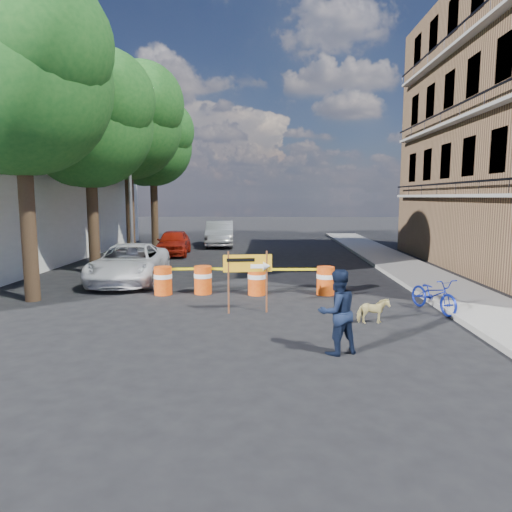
# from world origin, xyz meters

# --- Properties ---
(ground) EXTENTS (120.00, 120.00, 0.00)m
(ground) POSITION_xyz_m (0.00, 0.00, 0.00)
(ground) COLOR black
(ground) RESTS_ON ground
(sidewalk_east) EXTENTS (2.40, 40.00, 0.15)m
(sidewalk_east) POSITION_xyz_m (6.20, 6.00, 0.07)
(sidewalk_east) COLOR gray
(sidewalk_east) RESTS_ON ground
(tree_near) EXTENTS (5.46, 5.20, 9.15)m
(tree_near) POSITION_xyz_m (-6.73, 2.00, 6.36)
(tree_near) COLOR #332316
(tree_near) RESTS_ON ground
(tree_mid_a) EXTENTS (5.25, 5.00, 8.68)m
(tree_mid_a) POSITION_xyz_m (-6.74, 7.00, 6.01)
(tree_mid_a) COLOR #332316
(tree_mid_a) RESTS_ON ground
(tree_mid_b) EXTENTS (5.67, 5.40, 9.62)m
(tree_mid_b) POSITION_xyz_m (-6.73, 12.00, 6.71)
(tree_mid_b) COLOR #332316
(tree_mid_b) RESTS_ON ground
(tree_far) EXTENTS (5.04, 4.80, 8.84)m
(tree_far) POSITION_xyz_m (-6.74, 17.00, 6.22)
(tree_far) COLOR #332316
(tree_far) RESTS_ON ground
(streetlamp) EXTENTS (1.25, 0.18, 8.00)m
(streetlamp) POSITION_xyz_m (-5.93, 9.50, 4.38)
(streetlamp) COLOR gray
(streetlamp) RESTS_ON ground
(barrel_far_left) EXTENTS (0.58, 0.58, 0.90)m
(barrel_far_left) POSITION_xyz_m (-3.07, 2.98, 0.47)
(barrel_far_left) COLOR red
(barrel_far_left) RESTS_ON ground
(barrel_mid_left) EXTENTS (0.58, 0.58, 0.90)m
(barrel_mid_left) POSITION_xyz_m (-1.82, 3.14, 0.47)
(barrel_mid_left) COLOR red
(barrel_mid_left) RESTS_ON ground
(barrel_mid_right) EXTENTS (0.58, 0.58, 0.90)m
(barrel_mid_right) POSITION_xyz_m (-0.08, 3.02, 0.47)
(barrel_mid_right) COLOR red
(barrel_mid_right) RESTS_ON ground
(barrel_far_right) EXTENTS (0.58, 0.58, 0.90)m
(barrel_far_right) POSITION_xyz_m (2.11, 3.11, 0.47)
(barrel_far_right) COLOR red
(barrel_far_right) RESTS_ON ground
(detour_sign) EXTENTS (1.30, 0.31, 1.68)m
(detour_sign) POSITION_xyz_m (-0.11, 0.75, 1.22)
(detour_sign) COLOR #592D19
(detour_sign) RESTS_ON ground
(pedestrian) EXTENTS (1.02, 0.93, 1.70)m
(pedestrian) POSITION_xyz_m (1.65, -2.43, 0.85)
(pedestrian) COLOR black
(pedestrian) RESTS_ON ground
(bicycle) EXTENTS (0.91, 1.10, 1.80)m
(bicycle) POSITION_xyz_m (4.79, 1.02, 0.90)
(bicycle) COLOR navy
(bicycle) RESTS_ON ground
(dog) EXTENTS (0.80, 0.44, 0.64)m
(dog) POSITION_xyz_m (2.86, -0.25, 0.32)
(dog) COLOR tan
(dog) RESTS_ON ground
(suv_white) EXTENTS (2.61, 5.12, 1.38)m
(suv_white) POSITION_xyz_m (-4.80, 5.13, 0.69)
(suv_white) COLOR white
(suv_white) RESTS_ON ground
(sedan_red) EXTENTS (1.95, 4.12, 1.36)m
(sedan_red) POSITION_xyz_m (-4.80, 12.96, 0.68)
(sedan_red) COLOR #A11C0D
(sedan_red) RESTS_ON ground
(sedan_silver) EXTENTS (2.06, 4.92, 1.58)m
(sedan_silver) POSITION_xyz_m (-2.80, 17.53, 0.79)
(sedan_silver) COLOR #A9ACB0
(sedan_silver) RESTS_ON ground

